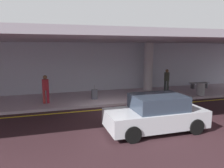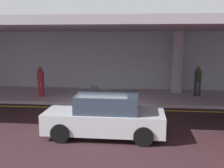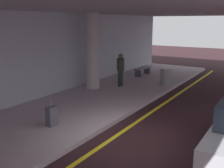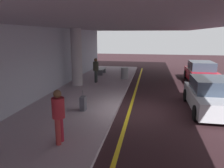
{
  "view_description": "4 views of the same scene",
  "coord_description": "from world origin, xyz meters",
  "px_view_note": "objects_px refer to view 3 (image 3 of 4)",
  "views": [
    {
      "loc": [
        -3.53,
        -10.81,
        3.4
      ],
      "look_at": [
        0.33,
        1.92,
        1.17
      ],
      "focal_mm": 34.62,
      "sensor_mm": 36.0,
      "label": 1
    },
    {
      "loc": [
        1.95,
        -12.37,
        3.4
      ],
      "look_at": [
        0.3,
        2.53,
        0.88
      ],
      "focal_mm": 44.29,
      "sensor_mm": 36.0,
      "label": 2
    },
    {
      "loc": [
        -6.33,
        -3.44,
        3.4
      ],
      "look_at": [
        1.23,
        1.41,
        1.27
      ],
      "focal_mm": 42.37,
      "sensor_mm": 36.0,
      "label": 3
    },
    {
      "loc": [
        -9.44,
        -0.41,
        3.4
      ],
      "look_at": [
        0.49,
        1.38,
        1.12
      ],
      "focal_mm": 35.07,
      "sensor_mm": 36.0,
      "label": 4
    }
  ],
  "objects_px": {
    "support_column_center": "(92,51)",
    "trash_bin_steel": "(166,76)",
    "person_waiting_for_ride": "(121,68)",
    "bench_metal": "(143,69)",
    "suitcase_upright_primary": "(52,116)"
  },
  "relations": [
    {
      "from": "person_waiting_for_ride",
      "to": "suitcase_upright_primary",
      "type": "bearing_deg",
      "value": 46.31
    },
    {
      "from": "support_column_center",
      "to": "person_waiting_for_ride",
      "type": "distance_m",
      "value": 1.68
    },
    {
      "from": "suitcase_upright_primary",
      "to": "person_waiting_for_ride",
      "type": "bearing_deg",
      "value": 7.38
    },
    {
      "from": "bench_metal",
      "to": "trash_bin_steel",
      "type": "height_order",
      "value": "trash_bin_steel"
    },
    {
      "from": "support_column_center",
      "to": "trash_bin_steel",
      "type": "relative_size",
      "value": 4.29
    },
    {
      "from": "bench_metal",
      "to": "trash_bin_steel",
      "type": "distance_m",
      "value": 2.65
    },
    {
      "from": "person_waiting_for_ride",
      "to": "bench_metal",
      "type": "relative_size",
      "value": 1.05
    },
    {
      "from": "suitcase_upright_primary",
      "to": "trash_bin_steel",
      "type": "xyz_separation_m",
      "value": [
        7.36,
        -0.92,
        0.11
      ]
    },
    {
      "from": "support_column_center",
      "to": "bench_metal",
      "type": "bearing_deg",
      "value": -8.84
    },
    {
      "from": "suitcase_upright_primary",
      "to": "trash_bin_steel",
      "type": "relative_size",
      "value": 1.06
    },
    {
      "from": "person_waiting_for_ride",
      "to": "bench_metal",
      "type": "distance_m",
      "value": 3.3
    },
    {
      "from": "support_column_center",
      "to": "suitcase_upright_primary",
      "type": "bearing_deg",
      "value": -158.22
    },
    {
      "from": "trash_bin_steel",
      "to": "support_column_center",
      "type": "bearing_deg",
      "value": 133.87
    },
    {
      "from": "suitcase_upright_primary",
      "to": "bench_metal",
      "type": "xyz_separation_m",
      "value": [
        8.95,
        1.2,
        0.04
      ]
    },
    {
      "from": "support_column_center",
      "to": "person_waiting_for_ride",
      "type": "relative_size",
      "value": 2.17
    }
  ]
}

